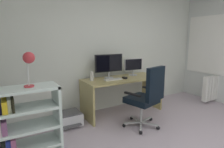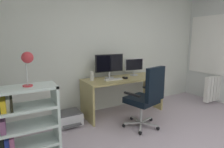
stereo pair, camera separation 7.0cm
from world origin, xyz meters
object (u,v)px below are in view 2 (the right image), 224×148
(keyboard, at_px, (113,79))
(office_chair, at_px, (147,95))
(computer_mouse, at_px, (125,78))
(desk_lamp, at_px, (27,60))
(bookshelf, at_px, (13,131))
(desktop_speaker, at_px, (92,76))
(monitor_main, at_px, (109,64))
(desk, at_px, (123,87))
(radiator, at_px, (216,88))
(monitor_secondary, at_px, (134,65))
(printer, at_px, (68,118))

(keyboard, height_order, office_chair, office_chair)
(computer_mouse, height_order, desk_lamp, desk_lamp)
(office_chair, xyz_separation_m, bookshelf, (-1.96, -0.02, -0.12))
(keyboard, height_order, bookshelf, bookshelf)
(office_chair, bearing_deg, desktop_speaker, 124.52)
(computer_mouse, xyz_separation_m, bookshelf, (-2.01, -0.73, -0.28))
(keyboard, bearing_deg, monitor_main, 86.69)
(computer_mouse, relative_size, bookshelf, 0.10)
(desktop_speaker, bearing_deg, desk, -6.73)
(office_chair, bearing_deg, radiator, 6.03)
(monitor_main, distance_m, monitor_secondary, 0.60)
(desk, bearing_deg, printer, 179.23)
(office_chair, relative_size, bookshelf, 1.11)
(desk, distance_m, office_chair, 0.79)
(desktop_speaker, height_order, office_chair, office_chair)
(bookshelf, height_order, desk_lamp, desk_lamp)
(office_chair, height_order, bookshelf, office_chair)
(monitor_main, distance_m, office_chair, 1.03)
(monitor_main, height_order, printer, monitor_main)
(monitor_secondary, bearing_deg, bookshelf, -158.47)
(desktop_speaker, height_order, desk_lamp, desk_lamp)
(keyboard, distance_m, desktop_speaker, 0.41)
(desktop_speaker, bearing_deg, desk_lamp, -142.75)
(computer_mouse, relative_size, radiator, 0.14)
(monitor_main, height_order, desktop_speaker, monitor_main)
(desk, xyz_separation_m, radiator, (2.24, -0.55, -0.19))
(monitor_main, distance_m, radiator, 2.65)
(keyboard, relative_size, computer_mouse, 3.40)
(computer_mouse, distance_m, bookshelf, 2.15)
(monitor_main, relative_size, computer_mouse, 5.86)
(office_chair, relative_size, printer, 2.37)
(keyboard, relative_size, desktop_speaker, 2.00)
(monitor_main, xyz_separation_m, desktop_speaker, (-0.39, -0.05, -0.20))
(printer, xyz_separation_m, radiator, (3.37, -0.56, 0.24))
(keyboard, xyz_separation_m, office_chair, (0.22, -0.72, -0.16))
(monitor_secondary, height_order, keyboard, monitor_secondary)
(computer_mouse, height_order, printer, computer_mouse)
(monitor_secondary, height_order, desk_lamp, desk_lamp)
(keyboard, bearing_deg, desk, 18.50)
(office_chair, distance_m, desk_lamp, 1.88)
(monitor_main, xyz_separation_m, monitor_secondary, (0.59, 0.00, -0.07))
(computer_mouse, height_order, radiator, computer_mouse)
(radiator, bearing_deg, computer_mouse, 168.18)
(desktop_speaker, bearing_deg, keyboard, -21.62)
(desktop_speaker, relative_size, office_chair, 0.16)
(bookshelf, distance_m, printer, 1.25)
(printer, bearing_deg, office_chair, -36.43)
(desk_lamp, relative_size, printer, 0.88)
(monitor_main, bearing_deg, computer_mouse, -39.73)
(monitor_main, xyz_separation_m, keyboard, (-0.02, -0.19, -0.27))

